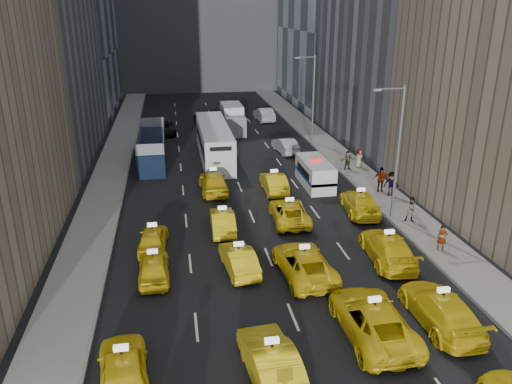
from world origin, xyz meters
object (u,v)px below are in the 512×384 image
city_bus (214,142)px  pedestrian_0 (442,238)px  double_decker (152,146)px  box_truck (233,119)px  nypd_van (315,174)px

city_bus → pedestrian_0: city_bus is taller
double_decker → city_bus: (5.73, 0.07, 0.11)m
double_decker → pedestrian_0: size_ratio=6.66×
pedestrian_0 → box_truck: bearing=120.4°
city_bus → nypd_van: bearing=-46.9°
nypd_van → double_decker: 15.71m
double_decker → pedestrian_0: bearing=-52.7°
city_bus → box_truck: size_ratio=1.88×
box_truck → nypd_van: bearing=-84.0°
nypd_van → box_truck: size_ratio=0.80×
nypd_van → double_decker: bearing=152.0°
nypd_van → pedestrian_0: size_ratio=3.45×
double_decker → nypd_van: bearing=-35.6°
double_decker → city_bus: bearing=-0.7°
double_decker → pedestrian_0: 27.29m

